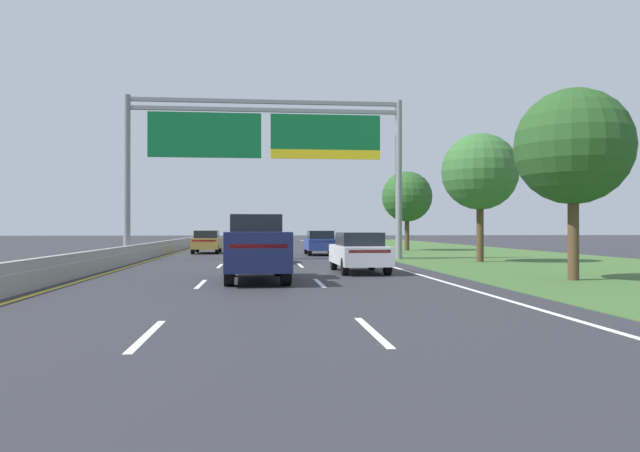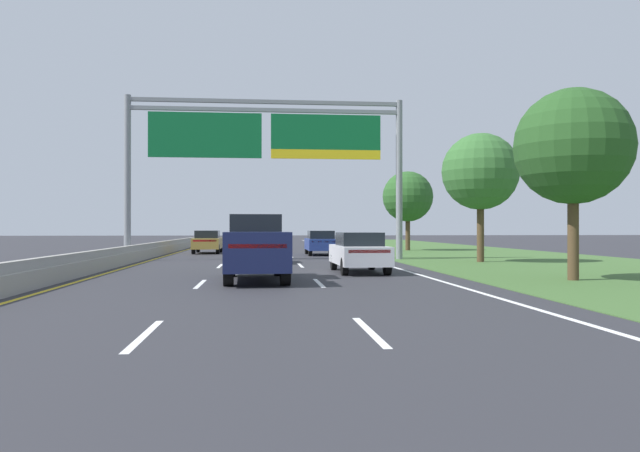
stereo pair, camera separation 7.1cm
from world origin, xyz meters
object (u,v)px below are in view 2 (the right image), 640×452
object	(u,v)px
overhead_sign_gantry	(266,144)
pickup_truck_navy	(256,248)
car_gold_left_lane_sedan	(208,241)
roadside_tree_far	(408,197)
roadside_tree_mid	(480,172)
car_silver_centre_lane_sedan	(257,246)
car_blue_right_lane_sedan	(321,242)
roadside_tree_near	(573,147)
car_white_right_lane_sedan	(359,252)

from	to	relation	value
overhead_sign_gantry	pickup_truck_navy	bearing A→B (deg)	-92.03
car_gold_left_lane_sedan	roadside_tree_far	size ratio (longest dim) A/B	0.72
overhead_sign_gantry	roadside_tree_mid	xyz separation A→B (m)	(10.85, -3.00, -1.71)
car_gold_left_lane_sedan	roadside_tree_mid	distance (m)	19.84
car_silver_centre_lane_sedan	roadside_tree_far	size ratio (longest dim) A/B	0.72
car_blue_right_lane_sedan	car_silver_centre_lane_sedan	bearing A→B (deg)	154.38
roadside_tree_mid	roadside_tree_far	size ratio (longest dim) A/B	1.07
pickup_truck_navy	roadside_tree_far	world-z (taller)	roadside_tree_far
car_silver_centre_lane_sedan	car_gold_left_lane_sedan	xyz separation A→B (m)	(-3.50, 11.79, 0.00)
pickup_truck_navy	roadside_tree_near	bearing A→B (deg)	-97.76
car_gold_left_lane_sedan	roadside_tree_far	world-z (taller)	roadside_tree_far
car_silver_centre_lane_sedan	roadside_tree_near	bearing A→B (deg)	-139.63
car_white_right_lane_sedan	roadside_tree_mid	xyz separation A→B (m)	(7.30, 6.39, 3.79)
car_blue_right_lane_sedan	roadside_tree_near	size ratio (longest dim) A/B	0.69
roadside_tree_far	car_gold_left_lane_sedan	bearing A→B (deg)	-166.70
car_white_right_lane_sedan	roadside_tree_far	xyz separation A→B (m)	(7.50, 22.56, 3.36)
car_gold_left_lane_sedan	roadside_tree_mid	world-z (taller)	roadside_tree_mid
pickup_truck_navy	roadside_tree_mid	world-z (taller)	roadside_tree_mid
car_gold_left_lane_sedan	roadside_tree_near	world-z (taller)	roadside_tree_near
roadside_tree_mid	car_silver_centre_lane_sedan	bearing A→B (deg)	175.79
car_gold_left_lane_sedan	roadside_tree_far	xyz separation A→B (m)	(15.03, 3.55, 3.36)
pickup_truck_navy	roadside_tree_mid	xyz separation A→B (m)	(11.30, 9.68, 3.53)
pickup_truck_navy	roadside_tree_far	distance (m)	28.47
overhead_sign_gantry	car_gold_left_lane_sedan	bearing A→B (deg)	112.44
roadside_tree_mid	car_blue_right_lane_sedan	bearing A→B (deg)	128.20
overhead_sign_gantry	car_blue_right_lane_sedan	size ratio (longest dim) A/B	3.42
roadside_tree_far	car_blue_right_lane_sedan	bearing A→B (deg)	-137.16
overhead_sign_gantry	car_gold_left_lane_sedan	xyz separation A→B (m)	(-3.98, 9.63, -5.49)
overhead_sign_gantry	roadside_tree_near	size ratio (longest dim) A/B	2.37
car_silver_centre_lane_sedan	roadside_tree_mid	distance (m)	11.98
car_white_right_lane_sedan	roadside_tree_near	xyz separation A→B (m)	(6.45, -4.40, 3.61)
car_blue_right_lane_sedan	roadside_tree_far	bearing A→B (deg)	-47.03
pickup_truck_navy	roadside_tree_far	bearing A→B (deg)	-25.68
roadside_tree_mid	roadside_tree_far	distance (m)	16.18
roadside_tree_near	roadside_tree_mid	world-z (taller)	roadside_tree_mid
car_blue_right_lane_sedan	car_gold_left_lane_sedan	size ratio (longest dim) A/B	1.00
car_gold_left_lane_sedan	roadside_tree_near	bearing A→B (deg)	-149.23
roadside_tree_far	car_white_right_lane_sedan	bearing A→B (deg)	-108.38
pickup_truck_navy	car_gold_left_lane_sedan	size ratio (longest dim) A/B	1.24
car_silver_centre_lane_sedan	roadside_tree_far	world-z (taller)	roadside_tree_far
pickup_truck_navy	car_blue_right_lane_sedan	world-z (taller)	pickup_truck_navy
car_white_right_lane_sedan	car_silver_centre_lane_sedan	world-z (taller)	same
overhead_sign_gantry	pickup_truck_navy	distance (m)	13.72
car_blue_right_lane_sedan	car_silver_centre_lane_sedan	distance (m)	9.34
overhead_sign_gantry	roadside_tree_far	bearing A→B (deg)	50.02
car_blue_right_lane_sedan	car_white_right_lane_sedan	world-z (taller)	same
overhead_sign_gantry	car_blue_right_lane_sedan	bearing A→B (deg)	60.22
car_gold_left_lane_sedan	roadside_tree_far	bearing A→B (deg)	-76.77
car_gold_left_lane_sedan	pickup_truck_navy	bearing A→B (deg)	-171.08
pickup_truck_navy	car_silver_centre_lane_sedan	bearing A→B (deg)	-1.53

